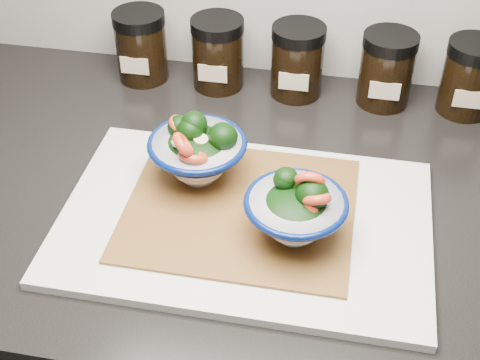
% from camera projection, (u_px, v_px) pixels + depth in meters
% --- Properties ---
extents(countertop, '(3.50, 0.60, 0.04)m').
position_uv_depth(countertop, '(296.00, 204.00, 0.88)').
color(countertop, black).
rests_on(countertop, cabinet).
extents(cutting_board, '(0.45, 0.30, 0.01)m').
position_uv_depth(cutting_board, '(245.00, 221.00, 0.82)').
color(cutting_board, silver).
rests_on(cutting_board, countertop).
extents(bamboo_mat, '(0.28, 0.24, 0.00)m').
position_uv_depth(bamboo_mat, '(240.00, 208.00, 0.83)').
color(bamboo_mat, '#93602C').
rests_on(bamboo_mat, cutting_board).
extents(bowl_left, '(0.13, 0.13, 0.10)m').
position_uv_depth(bowl_left, '(197.00, 151.00, 0.84)').
color(bowl_left, white).
rests_on(bowl_left, bamboo_mat).
extents(bowl_right, '(0.12, 0.12, 0.10)m').
position_uv_depth(bowl_right, '(297.00, 210.00, 0.76)').
color(bowl_right, white).
rests_on(bowl_right, bamboo_mat).
extents(spice_jar_a, '(0.08, 0.08, 0.11)m').
position_uv_depth(spice_jar_a, '(141.00, 46.00, 1.05)').
color(spice_jar_a, black).
rests_on(spice_jar_a, countertop).
extents(spice_jar_b, '(0.08, 0.08, 0.11)m').
position_uv_depth(spice_jar_b, '(218.00, 53.00, 1.04)').
color(spice_jar_b, black).
rests_on(spice_jar_b, countertop).
extents(spice_jar_c, '(0.08, 0.08, 0.11)m').
position_uv_depth(spice_jar_c, '(297.00, 61.00, 1.02)').
color(spice_jar_c, black).
rests_on(spice_jar_c, countertop).
extents(spice_jar_d, '(0.08, 0.08, 0.11)m').
position_uv_depth(spice_jar_d, '(387.00, 69.00, 1.00)').
color(spice_jar_d, black).
rests_on(spice_jar_d, countertop).
extents(spice_jar_e, '(0.08, 0.08, 0.11)m').
position_uv_depth(spice_jar_e, '(470.00, 77.00, 0.98)').
color(spice_jar_e, black).
rests_on(spice_jar_e, countertop).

